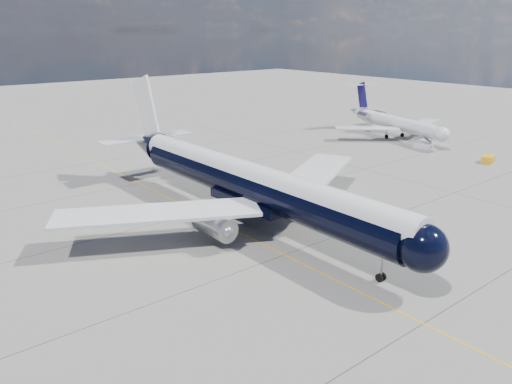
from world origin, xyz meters
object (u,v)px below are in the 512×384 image
main_airliner (246,182)px  regional_jet (392,121)px  boarding_stair (423,145)px  service_tug (488,159)px

main_airliner → regional_jet: bearing=19.1°
regional_jet → boarding_stair: (-3.61, -9.64, -2.56)m
service_tug → main_airliner: bearing=158.5°
main_airliner → boarding_stair: bearing=9.7°
main_airliner → regional_jet: main_airliner is taller
boarding_stair → service_tug: (-1.36, -12.73, -0.02)m
regional_jet → service_tug: bearing=-87.4°
main_airliner → boarding_stair: 48.28m
regional_jet → service_tug: (-4.97, -22.37, -2.59)m
main_airliner → service_tug: size_ratio=15.87×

